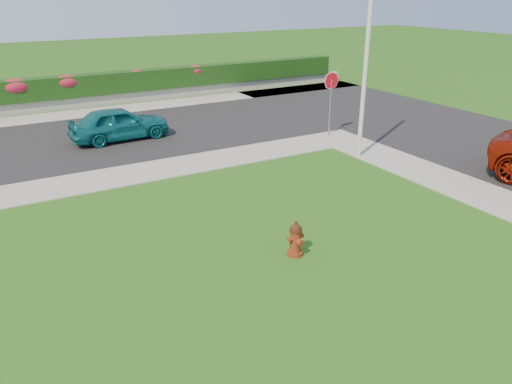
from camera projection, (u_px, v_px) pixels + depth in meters
ground at (341, 286)px, 10.72m from camera, size 120.00×120.00×0.00m
street_far at (17, 150)px, 19.66m from camera, size 26.00×8.00×0.04m
curb_corner at (337, 138)px, 21.15m from camera, size 2.00×2.00×0.04m
sidewalk_beyond at (91, 113)px, 25.52m from camera, size 34.00×2.00×0.04m
retaining_wall at (84, 102)px, 26.62m from camera, size 34.00×0.40×0.60m
hedge at (81, 85)px, 26.37m from camera, size 32.00×0.90×1.10m
fire_hydrant at (296, 239)px, 11.80m from camera, size 0.46×0.43×0.88m
sedan_teal at (119, 123)px, 20.69m from camera, size 4.11×1.82×1.37m
utility_pole at (366, 67)px, 17.61m from camera, size 0.16×0.16×6.71m
stop_sign at (331, 88)px, 20.78m from camera, size 0.75×0.06×2.75m
flower_clump_c at (16, 86)px, 24.75m from camera, size 1.51×0.97×0.75m
flower_clump_d at (67, 82)px, 25.86m from camera, size 1.41×0.91×0.70m
flower_clump_e at (137, 75)px, 27.54m from camera, size 1.09×0.70×0.55m
flower_clump_f at (195, 70)px, 29.15m from camera, size 1.20×0.77×0.60m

